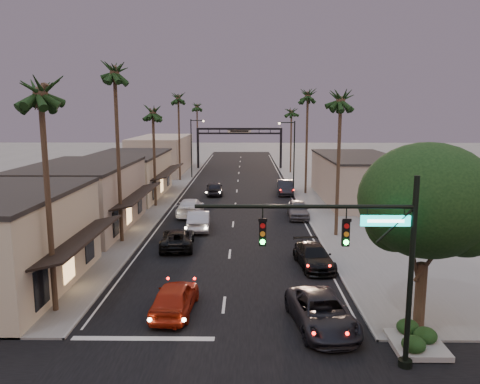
{
  "coord_description": "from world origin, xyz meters",
  "views": [
    {
      "loc": [
        1.15,
        -13.49,
        10.19
      ],
      "look_at": [
        0.6,
        30.88,
        2.5
      ],
      "focal_mm": 35.0,
      "sensor_mm": 36.0,
      "label": 1
    }
  ],
  "objects_px": {
    "traffic_signal": "(363,245)",
    "curbside_near": "(322,312)",
    "streetlight_right": "(292,151)",
    "palm_la": "(40,84)",
    "streetlight_left": "(193,143)",
    "oncoming_pickup": "(177,238)",
    "palm_ra": "(341,95)",
    "palm_lc": "(153,108)",
    "arch": "(239,138)",
    "palm_lb": "(114,67)",
    "palm_ld": "(178,95)",
    "corner_tree": "(429,205)",
    "palm_rb": "(308,92)",
    "palm_far": "(197,105)",
    "oncoming_red": "(175,297)",
    "curbside_black": "(314,256)",
    "oncoming_silver": "(199,220)",
    "palm_rc": "(292,109)"
  },
  "relations": [
    {
      "from": "palm_lb",
      "to": "oncoming_pickup",
      "type": "xyz_separation_m",
      "value": [
        4.6,
        -1.43,
        -12.67
      ]
    },
    {
      "from": "streetlight_right",
      "to": "streetlight_left",
      "type": "relative_size",
      "value": 1.0
    },
    {
      "from": "palm_ra",
      "to": "curbside_near",
      "type": "relative_size",
      "value": 2.37
    },
    {
      "from": "streetlight_left",
      "to": "curbside_near",
      "type": "height_order",
      "value": "streetlight_left"
    },
    {
      "from": "corner_tree",
      "to": "palm_rb",
      "type": "bearing_deg",
      "value": 91.37
    },
    {
      "from": "palm_ld",
      "to": "curbside_near",
      "type": "height_order",
      "value": "palm_ld"
    },
    {
      "from": "oncoming_pickup",
      "to": "palm_ld",
      "type": "bearing_deg",
      "value": -87.03
    },
    {
      "from": "palm_la",
      "to": "curbside_black",
      "type": "relative_size",
      "value": 2.61
    },
    {
      "from": "palm_lc",
      "to": "arch",
      "type": "bearing_deg",
      "value": 75.8
    },
    {
      "from": "traffic_signal",
      "to": "curbside_near",
      "type": "bearing_deg",
      "value": 105.21
    },
    {
      "from": "traffic_signal",
      "to": "oncoming_red",
      "type": "relative_size",
      "value": 1.78
    },
    {
      "from": "palm_la",
      "to": "palm_ld",
      "type": "relative_size",
      "value": 0.93
    },
    {
      "from": "oncoming_red",
      "to": "streetlight_right",
      "type": "bearing_deg",
      "value": -101.13
    },
    {
      "from": "traffic_signal",
      "to": "arch",
      "type": "relative_size",
      "value": 0.56
    },
    {
      "from": "palm_la",
      "to": "palm_lc",
      "type": "xyz_separation_m",
      "value": [
        -0.0,
        27.0,
        -0.97
      ]
    },
    {
      "from": "palm_far",
      "to": "oncoming_red",
      "type": "relative_size",
      "value": 2.75
    },
    {
      "from": "traffic_signal",
      "to": "corner_tree",
      "type": "height_order",
      "value": "corner_tree"
    },
    {
      "from": "streetlight_right",
      "to": "curbside_black",
      "type": "height_order",
      "value": "streetlight_right"
    },
    {
      "from": "streetlight_right",
      "to": "streetlight_left",
      "type": "distance_m",
      "value": 18.99
    },
    {
      "from": "arch",
      "to": "palm_far",
      "type": "height_order",
      "value": "palm_far"
    },
    {
      "from": "arch",
      "to": "palm_lb",
      "type": "bearing_deg",
      "value": -100.16
    },
    {
      "from": "palm_ld",
      "to": "oncoming_pickup",
      "type": "relative_size",
      "value": 2.74
    },
    {
      "from": "palm_ld",
      "to": "palm_rc",
      "type": "distance_m",
      "value": 19.51
    },
    {
      "from": "corner_tree",
      "to": "palm_ld",
      "type": "distance_m",
      "value": 51.28
    },
    {
      "from": "palm_ld",
      "to": "oncoming_red",
      "type": "xyz_separation_m",
      "value": [
        6.14,
        -45.97,
        -11.6
      ]
    },
    {
      "from": "palm_rb",
      "to": "palm_rc",
      "type": "distance_m",
      "value": 20.09
    },
    {
      "from": "palm_rb",
      "to": "oncoming_silver",
      "type": "relative_size",
      "value": 2.72
    },
    {
      "from": "oncoming_red",
      "to": "curbside_black",
      "type": "bearing_deg",
      "value": -134.87
    },
    {
      "from": "traffic_signal",
      "to": "curbside_black",
      "type": "relative_size",
      "value": 1.68
    },
    {
      "from": "corner_tree",
      "to": "oncoming_red",
      "type": "height_order",
      "value": "corner_tree"
    },
    {
      "from": "arch",
      "to": "oncoming_red",
      "type": "distance_m",
      "value": 61.2
    },
    {
      "from": "oncoming_pickup",
      "to": "streetlight_right",
      "type": "bearing_deg",
      "value": -118.73
    },
    {
      "from": "palm_rc",
      "to": "oncoming_silver",
      "type": "xyz_separation_m",
      "value": [
        -11.53,
        -37.93,
        -9.61
      ]
    },
    {
      "from": "streetlight_left",
      "to": "palm_la",
      "type": "distance_m",
      "value": 49.41
    },
    {
      "from": "palm_ra",
      "to": "streetlight_left",
      "type": "bearing_deg",
      "value": 114.54
    },
    {
      "from": "traffic_signal",
      "to": "palm_far",
      "type": "distance_m",
      "value": 75.58
    },
    {
      "from": "palm_ra",
      "to": "oncoming_red",
      "type": "distance_m",
      "value": 21.44
    },
    {
      "from": "streetlight_left",
      "to": "palm_ld",
      "type": "xyz_separation_m",
      "value": [
        -1.68,
        -3.0,
        7.09
      ]
    },
    {
      "from": "palm_ra",
      "to": "oncoming_silver",
      "type": "height_order",
      "value": "palm_ra"
    },
    {
      "from": "palm_ld",
      "to": "palm_ra",
      "type": "height_order",
      "value": "palm_ld"
    },
    {
      "from": "curbside_black",
      "to": "arch",
      "type": "bearing_deg",
      "value": 89.61
    },
    {
      "from": "oncoming_silver",
      "to": "palm_lc",
      "type": "bearing_deg",
      "value": -63.52
    },
    {
      "from": "arch",
      "to": "palm_ld",
      "type": "xyz_separation_m",
      "value": [
        -8.6,
        -15.0,
        6.88
      ]
    },
    {
      "from": "streetlight_right",
      "to": "palm_la",
      "type": "height_order",
      "value": "palm_la"
    },
    {
      "from": "palm_ld",
      "to": "traffic_signal",
      "type": "bearing_deg",
      "value": -74.35
    },
    {
      "from": "streetlight_left",
      "to": "traffic_signal",
      "type": "bearing_deg",
      "value": -76.86
    },
    {
      "from": "palm_lc",
      "to": "curbside_near",
      "type": "bearing_deg",
      "value": -64.96
    },
    {
      "from": "streetlight_right",
      "to": "palm_ld",
      "type": "bearing_deg",
      "value": 147.21
    },
    {
      "from": "arch",
      "to": "curbside_near",
      "type": "xyz_separation_m",
      "value": [
        4.76,
        -62.6,
        -4.76
      ]
    },
    {
      "from": "oncoming_pickup",
      "to": "palm_ra",
      "type": "bearing_deg",
      "value": -169.42
    }
  ]
}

